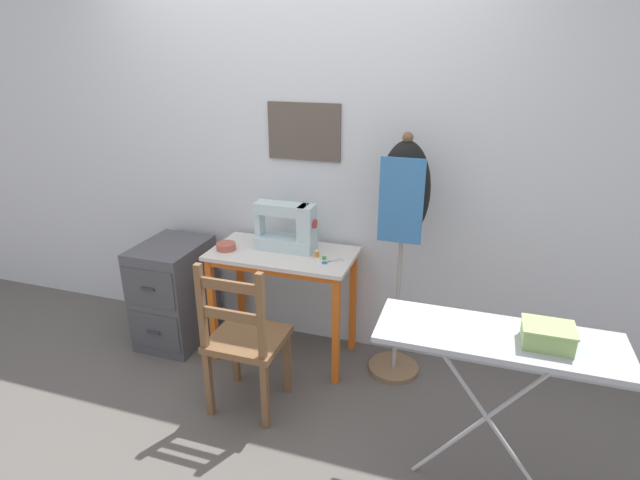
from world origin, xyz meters
TOP-DOWN VIEW (x-y plane):
  - ground_plane at (0.00, 0.00)m, footprint 14.00×14.00m
  - wall_back at (0.00, 0.54)m, footprint 10.00×0.07m
  - sewing_table at (0.00, 0.23)m, footprint 0.91×0.48m
  - sewing_machine at (0.02, 0.29)m, footprint 0.40×0.16m
  - fabric_bowl at (-0.35, 0.16)m, footprint 0.12×0.12m
  - scissors at (0.33, 0.18)m, footprint 0.12×0.12m
  - thread_spool_near_machine at (0.23, 0.23)m, footprint 0.03×0.03m
  - thread_spool_mid_table at (0.29, 0.20)m, footprint 0.03×0.03m
  - wooden_chair at (-0.00, -0.32)m, footprint 0.40×0.38m
  - filing_cabinet at (-0.80, 0.18)m, footprint 0.41×0.54m
  - dress_form at (0.73, 0.28)m, footprint 0.32×0.32m
  - ironing_board at (1.28, -0.50)m, footprint 1.01×0.36m
  - storage_box at (1.46, -0.52)m, footprint 0.20×0.16m

SIDE VIEW (x-z plane):
  - ground_plane at x=0.00m, z-range 0.00..0.00m
  - filing_cabinet at x=-0.80m, z-range 0.00..0.72m
  - wooden_chair at x=0.00m, z-range -0.03..0.90m
  - sewing_table at x=0.00m, z-range 0.25..1.00m
  - scissors at x=0.33m, z-range 0.74..0.75m
  - thread_spool_mid_table at x=0.29m, z-range 0.75..0.78m
  - thread_spool_near_machine at x=0.23m, z-range 0.75..0.79m
  - fabric_bowl at x=-0.35m, z-range 0.75..0.79m
  - ironing_board at x=1.28m, z-range 0.36..1.20m
  - storage_box at x=1.46m, z-range 0.83..0.92m
  - sewing_machine at x=0.02m, z-range 0.72..1.05m
  - dress_form at x=0.73m, z-range 0.33..1.85m
  - wall_back at x=0.00m, z-range 0.00..2.55m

